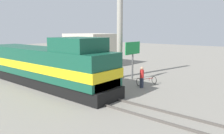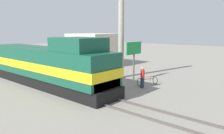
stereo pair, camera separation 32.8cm
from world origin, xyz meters
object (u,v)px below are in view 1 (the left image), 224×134
(utility_pole, at_px, (120,30))
(person_bystander, at_px, (142,76))
(billboard_sign, at_px, (133,51))
(bicycle, at_px, (147,81))
(locomotive, at_px, (45,65))
(vendor_umbrella, at_px, (93,58))

(utility_pole, bearing_deg, person_bystander, -117.71)
(billboard_sign, xyz_separation_m, bicycle, (-1.04, -2.26, -2.53))
(locomotive, xyz_separation_m, bicycle, (5.88, -6.81, -1.45))
(billboard_sign, height_order, person_bystander, billboard_sign)
(utility_pole, xyz_separation_m, bicycle, (-1.00, -3.85, -4.55))
(bicycle, bearing_deg, person_bystander, 122.21)
(bicycle, bearing_deg, utility_pole, 8.24)
(utility_pole, height_order, bicycle, utility_pole)
(person_bystander, bearing_deg, utility_pole, 62.29)
(locomotive, xyz_separation_m, vendor_umbrella, (3.89, -2.11, 0.45))
(locomotive, distance_m, vendor_umbrella, 4.45)
(vendor_umbrella, height_order, person_bystander, vendor_umbrella)
(vendor_umbrella, bearing_deg, locomotive, 151.56)
(locomotive, distance_m, person_bystander, 8.50)
(vendor_umbrella, relative_size, bicycle, 1.32)
(utility_pole, xyz_separation_m, billboard_sign, (0.04, -1.59, -2.02))
(utility_pole, bearing_deg, bicycle, -104.54)
(locomotive, relative_size, bicycle, 8.56)
(locomotive, xyz_separation_m, utility_pole, (6.87, -2.96, 3.10))
(vendor_umbrella, relative_size, person_bystander, 1.37)
(vendor_umbrella, height_order, billboard_sign, billboard_sign)
(vendor_umbrella, bearing_deg, bicycle, -67.12)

